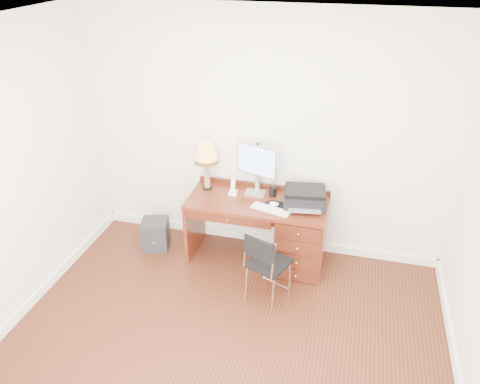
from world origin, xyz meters
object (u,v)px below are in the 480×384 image
(chair, at_px, (268,261))
(equipment_box, at_px, (155,234))
(monitor, at_px, (256,163))
(leg_lamp, at_px, (206,155))
(desk, at_px, (286,231))
(printer, at_px, (305,197))
(phone, at_px, (233,190))

(chair, xyz_separation_m, equipment_box, (-1.45, 0.58, -0.30))
(monitor, xyz_separation_m, leg_lamp, (-0.55, -0.05, 0.05))
(desk, height_order, equipment_box, desk)
(printer, xyz_separation_m, chair, (-0.24, -0.69, -0.37))
(leg_lamp, xyz_separation_m, chair, (0.86, -0.80, -0.68))
(monitor, bearing_deg, desk, -6.81)
(printer, xyz_separation_m, phone, (-0.79, 0.04, -0.04))
(chair, bearing_deg, printer, 92.00)
(chair, bearing_deg, equipment_box, 179.55)
(monitor, height_order, leg_lamp, monitor)
(desk, xyz_separation_m, leg_lamp, (-0.93, 0.13, 0.74))
(leg_lamp, relative_size, equipment_box, 1.58)
(printer, height_order, leg_lamp, leg_lamp)
(monitor, relative_size, equipment_box, 1.63)
(desk, relative_size, printer, 3.14)
(printer, distance_m, phone, 0.79)
(desk, distance_m, phone, 0.73)
(desk, distance_m, leg_lamp, 1.19)
(printer, relative_size, equipment_box, 1.38)
(leg_lamp, relative_size, phone, 2.96)
(phone, bearing_deg, leg_lamp, 165.02)
(phone, bearing_deg, printer, -5.61)
(phone, relative_size, chair, 0.24)
(desk, height_order, monitor, monitor)
(desk, distance_m, equipment_box, 1.54)
(monitor, height_order, printer, monitor)
(phone, bearing_deg, chair, -56.27)
(monitor, bearing_deg, printer, 3.18)
(phone, bearing_deg, equipment_box, -173.43)
(monitor, distance_m, printer, 0.63)
(leg_lamp, distance_m, phone, 0.48)
(equipment_box, bearing_deg, printer, -10.93)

